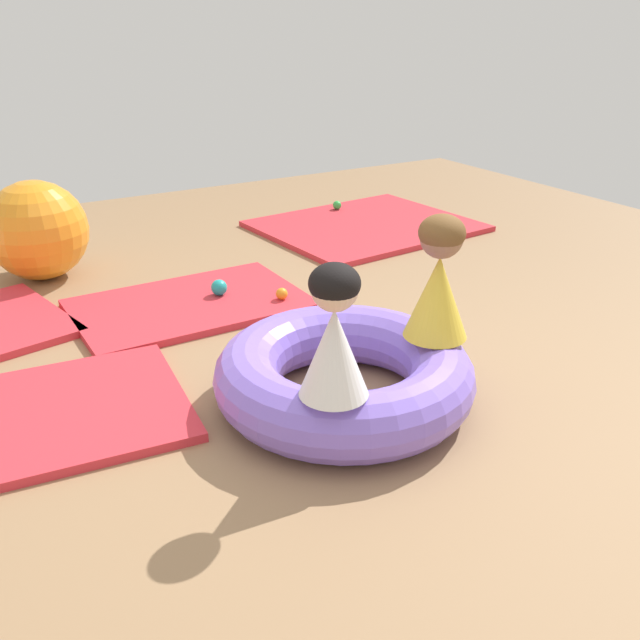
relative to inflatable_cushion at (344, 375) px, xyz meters
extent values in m
plane|color=#93704C|center=(-0.10, 0.07, -0.14)|extent=(8.00, 8.00, 0.00)
cube|color=red|center=(-0.19, 1.33, -0.12)|extent=(1.28, 0.84, 0.04)
cube|color=red|center=(1.56, 2.14, -0.12)|extent=(1.64, 1.40, 0.04)
torus|color=#8466E0|center=(0.00, 0.00, 0.00)|extent=(1.11, 1.11, 0.28)
cone|color=white|center=(-0.25, -0.32, 0.31)|extent=(0.26, 0.26, 0.34)
sphere|color=beige|center=(-0.25, -0.32, 0.55)|extent=(0.17, 0.17, 0.17)
ellipsoid|color=black|center=(-0.25, -0.32, 0.57)|extent=(0.18, 0.18, 0.14)
cone|color=yellow|center=(0.39, -0.11, 0.32)|extent=(0.35, 0.35, 0.36)
sphere|color=#936647|center=(0.39, -0.11, 0.58)|extent=(0.18, 0.18, 0.18)
ellipsoid|color=brown|center=(0.39, -0.11, 0.59)|extent=(0.19, 0.19, 0.15)
sphere|color=orange|center=(0.28, 1.10, -0.06)|extent=(0.07, 0.07, 0.07)
sphere|color=teal|center=(0.00, 1.34, -0.05)|extent=(0.09, 0.09, 0.09)
sphere|color=green|center=(1.59, 2.61, -0.06)|extent=(0.07, 0.07, 0.07)
sphere|color=orange|center=(-0.80, 2.28, 0.17)|extent=(0.62, 0.62, 0.62)
camera|label=1|loc=(-1.41, -2.18, 1.41)|focal=39.02mm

